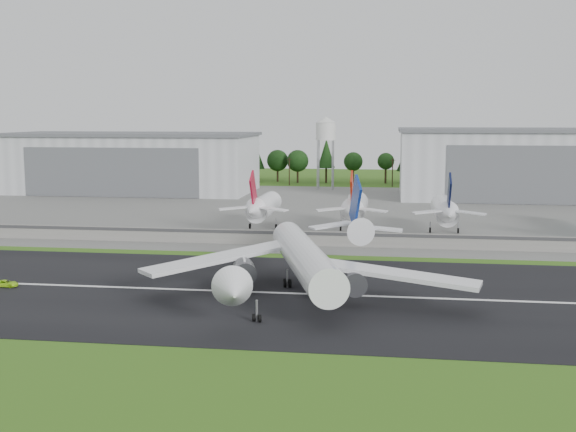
% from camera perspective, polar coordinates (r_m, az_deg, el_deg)
% --- Properties ---
extents(ground, '(600.00, 600.00, 0.00)m').
position_cam_1_polar(ground, '(112.97, -3.21, -7.29)').
color(ground, '#345F16').
rests_on(ground, ground).
extents(runway, '(320.00, 60.00, 0.10)m').
position_cam_1_polar(runway, '(122.46, -2.28, -6.06)').
color(runway, black).
rests_on(runway, ground).
extents(runway_centerline, '(220.00, 1.00, 0.02)m').
position_cam_1_polar(runway_centerline, '(122.44, -2.28, -6.03)').
color(runway_centerline, white).
rests_on(runway_centerline, runway).
extents(apron, '(320.00, 150.00, 0.10)m').
position_cam_1_polar(apron, '(229.78, 2.72, 0.50)').
color(apron, slate).
rests_on(apron, ground).
extents(blast_fence, '(240.00, 0.61, 3.50)m').
position_cam_1_polar(blast_fence, '(165.62, 0.55, -1.76)').
color(blast_fence, gray).
rests_on(blast_fence, ground).
extents(hangar_west, '(97.00, 44.00, 23.20)m').
position_cam_1_polar(hangar_west, '(290.74, -12.32, 4.17)').
color(hangar_west, silver).
rests_on(hangar_west, ground).
extents(hangar_east, '(102.00, 47.00, 25.20)m').
position_cam_1_polar(hangar_east, '(277.44, 19.31, 3.95)').
color(hangar_east, silver).
rests_on(hangar_east, ground).
extents(water_tower, '(8.40, 8.40, 29.40)m').
position_cam_1_polar(water_tower, '(293.11, 3.00, 6.90)').
color(water_tower, '#99999E').
rests_on(water_tower, ground).
extents(utility_poles, '(230.00, 3.00, 12.00)m').
position_cam_1_polar(utility_poles, '(309.03, 4.15, 2.38)').
color(utility_poles, black).
rests_on(utility_poles, ground).
extents(treeline, '(320.00, 16.00, 22.00)m').
position_cam_1_polar(treeline, '(323.92, 4.34, 2.63)').
color(treeline, black).
rests_on(treeline, ground).
extents(main_airliner, '(55.15, 58.33, 18.17)m').
position_cam_1_polar(main_airliner, '(119.84, 1.25, -3.99)').
color(main_airliner, white).
rests_on(main_airliner, runway).
extents(ground_vehicle, '(4.36, 2.21, 1.18)m').
position_cam_1_polar(ground_vehicle, '(135.27, -21.40, -4.99)').
color(ground_vehicle, '#B3F11C').
rests_on(ground_vehicle, runway).
extents(parked_jet_red_a, '(7.36, 31.29, 16.64)m').
position_cam_1_polar(parked_jet_red_a, '(187.87, -2.08, 0.72)').
color(parked_jet_red_a, white).
rests_on(parked_jet_red_a, ground).
extents(parked_jet_red_b, '(7.36, 31.29, 16.83)m').
position_cam_1_polar(parked_jet_red_b, '(185.12, 5.25, 0.64)').
color(parked_jet_red_b, white).
rests_on(parked_jet_red_b, ground).
extents(parked_jet_navy, '(7.36, 31.29, 16.62)m').
position_cam_1_polar(parked_jet_navy, '(185.37, 12.31, 0.44)').
color(parked_jet_navy, white).
rests_on(parked_jet_navy, ground).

